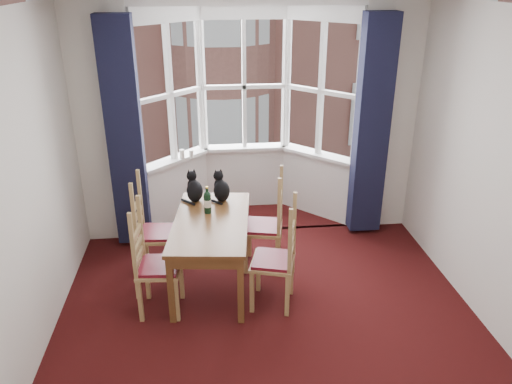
{
  "coord_description": "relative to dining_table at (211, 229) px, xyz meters",
  "views": [
    {
      "loc": [
        -0.53,
        -3.4,
        3.03
      ],
      "look_at": [
        -0.06,
        1.05,
        1.05
      ],
      "focal_mm": 35.0,
      "sensor_mm": 36.0,
      "label": 1
    }
  ],
  "objects": [
    {
      "name": "floor",
      "position": [
        0.51,
        -1.09,
        -0.65
      ],
      "size": [
        4.5,
        4.5,
        0.0
      ],
      "primitive_type": "plane",
      "color": "black",
      "rests_on": "ground"
    },
    {
      "name": "ceiling",
      "position": [
        0.51,
        -1.09,
        2.15
      ],
      "size": [
        4.5,
        4.5,
        0.0
      ],
      "primitive_type": "plane",
      "rotation": [
        3.14,
        0.0,
        0.0
      ],
      "color": "white",
      "rests_on": "floor"
    },
    {
      "name": "wall_left",
      "position": [
        -1.49,
        -1.09,
        0.75
      ],
      "size": [
        0.0,
        4.5,
        4.5
      ],
      "primitive_type": "plane",
      "rotation": [
        1.57,
        0.0,
        1.57
      ],
      "color": "silver",
      "rests_on": "floor"
    },
    {
      "name": "wall_back_pier_left",
      "position": [
        -1.14,
        1.16,
        0.75
      ],
      "size": [
        0.7,
        0.12,
        2.8
      ],
      "primitive_type": "cube",
      "color": "silver",
      "rests_on": "floor"
    },
    {
      "name": "wall_back_pier_right",
      "position": [
        2.16,
        1.16,
        0.75
      ],
      "size": [
        0.7,
        0.12,
        2.8
      ],
      "primitive_type": "cube",
      "color": "silver",
      "rests_on": "floor"
    },
    {
      "name": "bay_window",
      "position": [
        0.51,
        1.67,
        0.75
      ],
      "size": [
        2.76,
        0.94,
        2.8
      ],
      "color": "white",
      "rests_on": "floor"
    },
    {
      "name": "curtain_left",
      "position": [
        -0.91,
        0.98,
        0.7
      ],
      "size": [
        0.38,
        0.22,
        2.6
      ],
      "primitive_type": "cube",
      "color": "#161833",
      "rests_on": "floor"
    },
    {
      "name": "curtain_right",
      "position": [
        1.93,
        0.98,
        0.7
      ],
      "size": [
        0.38,
        0.22,
        2.6
      ],
      "primitive_type": "cube",
      "color": "#161833",
      "rests_on": "floor"
    },
    {
      "name": "dining_table",
      "position": [
        0.0,
        0.0,
        0.0
      ],
      "size": [
        0.9,
        1.46,
        0.74
      ],
      "color": "brown",
      "rests_on": "floor"
    },
    {
      "name": "chair_left_near",
      "position": [
        -0.59,
        -0.39,
        -0.18
      ],
      "size": [
        0.44,
        0.45,
        0.92
      ],
      "color": "#A78851",
      "rests_on": "floor"
    },
    {
      "name": "chair_left_far",
      "position": [
        -0.67,
        0.28,
        -0.18
      ],
      "size": [
        0.43,
        0.45,
        0.92
      ],
      "color": "#A78851",
      "rests_on": "floor"
    },
    {
      "name": "chair_right_near",
      "position": [
        0.66,
        -0.43,
        -0.18
      ],
      "size": [
        0.5,
        0.51,
        0.92
      ],
      "color": "#A78851",
      "rests_on": "floor"
    },
    {
      "name": "chair_right_far",
      "position": [
        0.66,
        0.27,
        -0.18
      ],
      "size": [
        0.48,
        0.49,
        0.92
      ],
      "color": "#A78851",
      "rests_on": "floor"
    },
    {
      "name": "cat_left",
      "position": [
        -0.16,
        0.51,
        0.22
      ],
      "size": [
        0.25,
        0.29,
        0.35
      ],
      "color": "black",
      "rests_on": "dining_table"
    },
    {
      "name": "cat_right",
      "position": [
        0.13,
        0.49,
        0.22
      ],
      "size": [
        0.25,
        0.29,
        0.34
      ],
      "color": "black",
      "rests_on": "dining_table"
    },
    {
      "name": "wine_bottle",
      "position": [
        -0.03,
        0.18,
        0.22
      ],
      "size": [
        0.07,
        0.07,
        0.29
      ],
      "color": "black",
      "rests_on": "dining_table"
    },
    {
      "name": "candle_tall",
      "position": [
        -0.32,
        1.51,
        0.28
      ],
      "size": [
        0.06,
        0.06,
        0.11
      ],
      "primitive_type": "cylinder",
      "color": "white",
      "rests_on": "bay_window"
    },
    {
      "name": "candle_short",
      "position": [
        -0.2,
        1.54,
        0.27
      ],
      "size": [
        0.06,
        0.06,
        0.1
      ],
      "primitive_type": "cylinder",
      "color": "white",
      "rests_on": "bay_window"
    },
    {
      "name": "street",
      "position": [
        0.51,
        31.16,
        -6.65
      ],
      "size": [
        80.0,
        80.0,
        0.0
      ],
      "primitive_type": "plane",
      "color": "#333335",
      "rests_on": "ground"
    },
    {
      "name": "tenement_building",
      "position": [
        0.51,
        12.92,
        0.95
      ],
      "size": [
        18.4,
        7.8,
        15.2
      ],
      "color": "#9E5F51",
      "rests_on": "street"
    }
  ]
}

